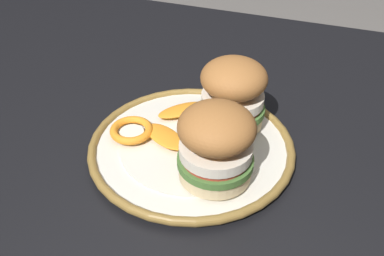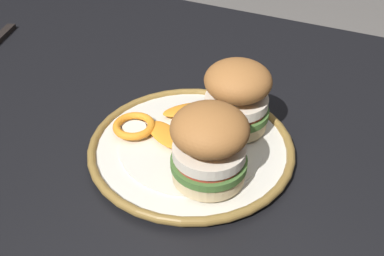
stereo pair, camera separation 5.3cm
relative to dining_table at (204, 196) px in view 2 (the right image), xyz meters
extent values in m
cube|color=black|center=(0.00, 0.00, 0.07)|extent=(1.47, 1.03, 0.03)
cube|color=black|center=(0.67, -0.46, -0.30)|extent=(0.06, 0.06, 0.70)
cylinder|color=silver|center=(0.02, 0.00, 0.09)|extent=(0.26, 0.26, 0.01)
torus|color=olive|center=(0.02, 0.00, 0.09)|extent=(0.29, 0.29, 0.01)
cylinder|color=silver|center=(0.02, 0.00, 0.09)|extent=(0.20, 0.20, 0.00)
cylinder|color=beige|center=(-0.02, -0.06, 0.11)|extent=(0.09, 0.09, 0.02)
cylinder|color=#477033|center=(-0.02, -0.06, 0.12)|extent=(0.09, 0.09, 0.01)
cylinder|color=#BC3828|center=(-0.02, -0.06, 0.13)|extent=(0.08, 0.08, 0.01)
cylinder|color=silver|center=(-0.02, -0.06, 0.14)|extent=(0.09, 0.09, 0.01)
ellipsoid|color=#A36633|center=(-0.02, -0.06, 0.17)|extent=(0.10, 0.10, 0.05)
cylinder|color=beige|center=(-0.03, 0.05, 0.11)|extent=(0.09, 0.09, 0.02)
cylinder|color=#477033|center=(-0.03, 0.05, 0.12)|extent=(0.09, 0.09, 0.01)
cylinder|color=#BC3828|center=(-0.03, 0.05, 0.13)|extent=(0.08, 0.08, 0.01)
cylinder|color=silver|center=(-0.03, 0.05, 0.14)|extent=(0.09, 0.09, 0.01)
ellipsoid|color=#A36633|center=(-0.03, 0.05, 0.17)|extent=(0.10, 0.10, 0.05)
torus|color=orange|center=(0.11, 0.01, 0.10)|extent=(0.07, 0.07, 0.01)
cylinder|color=#F4E5C6|center=(0.11, 0.01, 0.10)|extent=(0.03, 0.03, 0.00)
ellipsoid|color=orange|center=(0.06, 0.01, 0.10)|extent=(0.08, 0.07, 0.01)
ellipsoid|color=orange|center=(0.06, -0.06, 0.10)|extent=(0.07, 0.08, 0.01)
cube|color=black|center=(0.55, -0.15, 0.08)|extent=(0.05, 0.09, 0.01)
camera|label=1|loc=(-0.13, 0.42, 0.46)|focal=38.95mm
camera|label=2|loc=(-0.18, 0.40, 0.46)|focal=38.95mm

